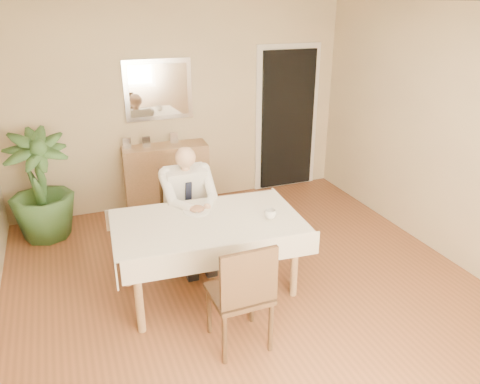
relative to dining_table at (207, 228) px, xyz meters
name	(u,v)px	position (x,y,z in m)	size (l,w,h in m)	color
room	(255,169)	(0.35, -0.28, 0.63)	(5.00, 5.02, 2.60)	brown
doorway	(287,120)	(1.90, 2.18, 0.33)	(0.96, 0.07, 2.10)	white
mirror	(158,90)	(0.08, 2.19, 0.88)	(0.86, 0.04, 0.76)	silver
dining_table	(207,228)	(0.00, 0.00, 0.00)	(1.78, 1.13, 0.75)	#A97B51
chair_far	(183,205)	(0.00, 0.89, -0.13)	(0.47, 0.47, 0.94)	#3A2513
chair_near	(243,291)	(0.01, -0.87, -0.13)	(0.46, 0.46, 0.96)	#3A2513
seated_man	(190,202)	(0.00, 0.59, 0.02)	(0.48, 0.72, 1.24)	white
plate	(197,211)	(-0.03, 0.21, 0.09)	(0.26, 0.26, 0.02)	white
food	(197,209)	(-0.03, 0.21, 0.11)	(0.14, 0.14, 0.06)	brown
knife	(203,211)	(0.01, 0.15, 0.11)	(0.01, 0.01, 0.13)	silver
fork	(195,212)	(-0.07, 0.15, 0.11)	(0.01, 0.01, 0.13)	silver
coffee_mug	(270,214)	(0.55, -0.18, 0.13)	(0.11, 0.11, 0.09)	white
sideboard	(167,177)	(0.08, 2.04, -0.23)	(1.08, 0.37, 0.87)	#A97B51
photo_frame_left	(127,143)	(-0.39, 2.08, 0.27)	(0.10, 0.02, 0.14)	silver
photo_frame_center	(146,142)	(-0.15, 2.06, 0.27)	(0.10, 0.02, 0.14)	silver
photo_frame_right	(174,138)	(0.22, 2.11, 0.27)	(0.10, 0.02, 0.14)	silver
potted_palm	(40,186)	(-1.44, 1.75, -0.03)	(0.72, 0.72, 1.28)	#315829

